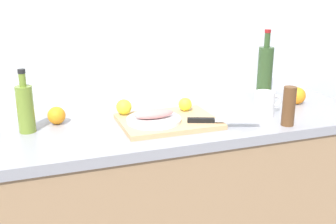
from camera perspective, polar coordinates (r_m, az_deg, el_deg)
The scene contains 14 objects.
back_wall at distance 1.93m, azimuth -5.62°, elevation 11.47°, with size 3.20×0.05×2.50m, color silver.
kitchen_counter at distance 1.89m, azimuth -2.43°, elevation -14.42°, with size 2.00×0.60×0.90m.
cutting_board at distance 1.67m, azimuth -0.00°, elevation -1.31°, with size 0.39×0.30×0.02m, color tan.
white_plate at distance 1.63m, azimuth -2.10°, elevation -1.12°, with size 0.22×0.22×0.01m, color white.
fish_fillet at distance 1.63m, azimuth -2.11°, elevation -0.26°, with size 0.17×0.07×0.04m, color tan.
chef_knife at distance 1.63m, azimuth 6.55°, elevation -1.17°, with size 0.28×0.13×0.02m.
lemon_0 at distance 1.73m, azimuth -6.26°, elevation 0.71°, with size 0.07×0.07×0.07m, color yellow.
lemon_1 at distance 1.77m, azimuth 2.44°, elevation 1.10°, with size 0.06×0.06×0.06m, color yellow.
olive_oil_bottle at distance 1.64m, azimuth -19.54°, elevation 0.59°, with size 0.06×0.06×0.25m.
wine_bottle at distance 2.08m, azimuth 13.56°, elevation 5.58°, with size 0.07×0.07×0.35m.
coffee_mug_0 at distance 1.83m, azimuth 13.54°, elevation 1.24°, with size 0.13×0.09×0.11m.
orange_0 at distance 2.04m, azimuth 17.80°, elevation 2.22°, with size 0.08×0.08×0.08m, color orange.
orange_3 at distance 1.72m, azimuth -15.50°, elevation -0.47°, with size 0.07×0.07×0.07m, color orange.
pepper_mill at distance 1.70m, azimuth 16.73°, elevation 0.79°, with size 0.05×0.05×0.16m, color brown.
Camera 1 is at (-0.46, -1.54, 1.44)m, focal length 43.06 mm.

